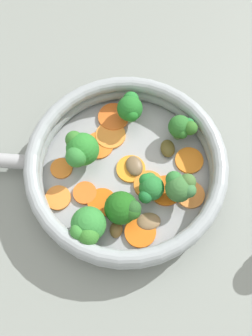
% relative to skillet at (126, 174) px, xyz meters
% --- Properties ---
extents(ground_plane, '(4.00, 4.00, 0.00)m').
position_rel_skillet_xyz_m(ground_plane, '(0.00, 0.00, -0.01)').
color(ground_plane, gray).
extents(skillet, '(0.26, 0.26, 0.02)m').
position_rel_skillet_xyz_m(skillet, '(0.00, 0.00, 0.00)').
color(skillet, '#939699').
rests_on(skillet, ground_plane).
extents(skillet_rim_wall, '(0.28, 0.28, 0.04)m').
position_rel_skillet_xyz_m(skillet_rim_wall, '(0.00, 0.00, 0.03)').
color(skillet_rim_wall, '#8E979A').
rests_on(skillet_rim_wall, skillet).
extents(skillet_rivet_left, '(0.01, 0.01, 0.01)m').
position_rel_skillet_xyz_m(skillet_rivet_left, '(-0.09, -0.09, 0.01)').
color(skillet_rivet_left, '#8F979B').
rests_on(skillet_rivet_left, skillet).
extents(skillet_rivet_right, '(0.01, 0.01, 0.01)m').
position_rel_skillet_xyz_m(skillet_rivet_right, '(-0.05, -0.11, 0.01)').
color(skillet_rivet_right, '#93939D').
rests_on(skillet_rivet_right, skillet).
extents(carrot_slice_0, '(0.06, 0.06, 0.01)m').
position_rel_skillet_xyz_m(carrot_slice_0, '(0.02, -0.05, 0.01)').
color(carrot_slice_0, '#DE5E10').
rests_on(carrot_slice_0, skillet).
extents(carrot_slice_1, '(0.04, 0.04, 0.00)m').
position_rel_skillet_xyz_m(carrot_slice_1, '(-0.05, -0.08, 0.01)').
color(carrot_slice_1, orange).
rests_on(carrot_slice_1, skillet).
extents(carrot_slice_2, '(0.05, 0.05, 0.00)m').
position_rel_skillet_xyz_m(carrot_slice_2, '(-0.00, 0.01, 0.01)').
color(carrot_slice_2, orange).
rests_on(carrot_slice_2, skillet).
extents(carrot_slice_3, '(0.06, 0.06, 0.00)m').
position_rel_skillet_xyz_m(carrot_slice_3, '(0.05, 0.03, 0.01)').
color(carrot_slice_3, '#DB5F12').
rests_on(carrot_slice_3, skillet).
extents(carrot_slice_4, '(0.05, 0.05, 0.01)m').
position_rel_skillet_xyz_m(carrot_slice_4, '(-0.01, -0.10, 0.01)').
color(carrot_slice_4, orange).
rests_on(carrot_slice_4, skillet).
extents(carrot_slice_5, '(0.06, 0.06, 0.00)m').
position_rel_skillet_xyz_m(carrot_slice_5, '(-0.06, -0.01, 0.01)').
color(carrot_slice_5, orange).
rests_on(carrot_slice_5, skillet).
extents(carrot_slice_6, '(0.05, 0.05, 0.00)m').
position_rel_skillet_xyz_m(carrot_slice_6, '(-0.06, 0.01, 0.01)').
color(carrot_slice_6, orange).
rests_on(carrot_slice_6, skillet).
extents(carrot_slice_7, '(0.04, 0.04, 0.01)m').
position_rel_skillet_xyz_m(carrot_slice_7, '(-0.00, -0.07, 0.01)').
color(carrot_slice_7, orange).
rests_on(carrot_slice_7, skillet).
extents(carrot_slice_8, '(0.06, 0.06, 0.00)m').
position_rel_skillet_xyz_m(carrot_slice_8, '(0.03, 0.09, 0.01)').
color(carrot_slice_8, orange).
rests_on(carrot_slice_8, skillet).
extents(carrot_slice_9, '(0.05, 0.05, 0.01)m').
position_rel_skillet_xyz_m(carrot_slice_9, '(0.09, -0.03, 0.01)').
color(carrot_slice_9, orange).
rests_on(carrot_slice_9, skillet).
extents(carrot_slice_10, '(0.06, 0.06, 0.01)m').
position_rel_skillet_xyz_m(carrot_slice_10, '(-0.09, 0.03, 0.01)').
color(carrot_slice_10, orange).
rests_on(carrot_slice_10, skillet).
extents(carrot_slice_11, '(0.06, 0.06, 0.01)m').
position_rel_skillet_xyz_m(carrot_slice_11, '(0.03, 0.02, 0.01)').
color(carrot_slice_11, orange).
rests_on(carrot_slice_11, skillet).
extents(carrot_slice_12, '(0.05, 0.05, 0.00)m').
position_rel_skillet_xyz_m(carrot_slice_12, '(0.08, 0.06, 0.01)').
color(carrot_slice_12, '#F98E3E').
rests_on(carrot_slice_12, skillet).
extents(broccoli_floret_0, '(0.04, 0.04, 0.04)m').
position_rel_skillet_xyz_m(broccoli_floret_0, '(0.04, 0.01, 0.03)').
color(broccoli_floret_0, olive).
rests_on(broccoli_floret_0, skillet).
extents(broccoli_floret_1, '(0.05, 0.05, 0.05)m').
position_rel_skillet_xyz_m(broccoli_floret_1, '(0.05, -0.09, 0.04)').
color(broccoli_floret_1, '#8DAF67').
rests_on(broccoli_floret_1, skillet).
extents(broccoli_floret_2, '(0.05, 0.05, 0.05)m').
position_rel_skillet_xyz_m(broccoli_floret_2, '(-0.05, -0.05, 0.04)').
color(broccoli_floret_2, '#8AA45C').
rests_on(broccoli_floret_2, skillet).
extents(broccoli_floret_3, '(0.04, 0.04, 0.05)m').
position_rel_skillet_xyz_m(broccoli_floret_3, '(0.07, 0.05, 0.04)').
color(broccoli_floret_3, '#6B9552').
rests_on(broccoli_floret_3, skillet).
extents(broccoli_floret_4, '(0.05, 0.05, 0.05)m').
position_rel_skillet_xyz_m(broccoli_floret_4, '(0.05, -0.03, 0.04)').
color(broccoli_floret_4, '#709E5E').
rests_on(broccoli_floret_4, skillet).
extents(broccoli_floret_5, '(0.04, 0.04, 0.05)m').
position_rel_skillet_xyz_m(broccoli_floret_5, '(-0.01, 0.10, 0.04)').
color(broccoli_floret_5, '#6BA155').
rests_on(broccoli_floret_5, skillet).
extents(broccoli_floret_6, '(0.04, 0.04, 0.05)m').
position_rel_skillet_xyz_m(broccoli_floret_6, '(-0.07, 0.05, 0.04)').
color(broccoli_floret_6, '#7CA56F').
rests_on(broccoli_floret_6, skillet).
extents(mushroom_piece_0, '(0.04, 0.03, 0.01)m').
position_rel_skillet_xyz_m(mushroom_piece_0, '(-0.00, 0.01, 0.01)').
color(mushroom_piece_0, brown).
rests_on(mushroom_piece_0, skillet).
extents(mushroom_piece_1, '(0.03, 0.03, 0.01)m').
position_rel_skillet_xyz_m(mushroom_piece_1, '(0.07, -0.05, 0.01)').
color(mushroom_piece_1, brown).
rests_on(mushroom_piece_1, skillet).
extents(mushroom_piece_2, '(0.04, 0.04, 0.01)m').
position_rel_skillet_xyz_m(mushroom_piece_2, '(0.08, -0.01, 0.01)').
color(mushroom_piece_2, olive).
rests_on(mushroom_piece_2, skillet).
extents(mushroom_piece_3, '(0.03, 0.03, 0.01)m').
position_rel_skillet_xyz_m(mushroom_piece_3, '(0.00, 0.07, 0.01)').
color(mushroom_piece_3, brown).
rests_on(mushroom_piece_3, skillet).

